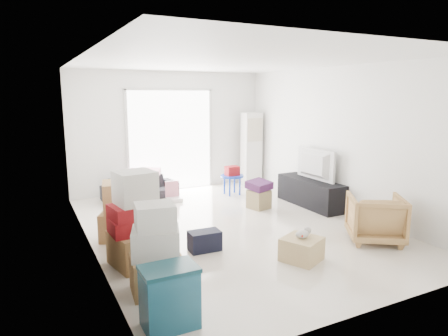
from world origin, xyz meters
name	(u,v)px	position (x,y,z in m)	size (l,w,h in m)	color
room_shell	(232,147)	(0.00, 0.00, 1.35)	(4.98, 6.48, 3.18)	silver
sliding_door	(171,136)	(0.00, 2.98, 1.24)	(2.10, 0.04, 2.33)	white
ac_tower	(251,149)	(1.95, 2.65, 0.88)	(0.45, 0.30, 1.75)	silver
tv_console	(310,193)	(2.00, 0.43, 0.26)	(0.48, 1.59, 0.53)	black
television	(311,176)	(2.00, 0.43, 0.60)	(1.06, 0.61, 0.14)	black
sofa	(140,184)	(-0.88, 2.50, 0.30)	(1.55, 0.45, 0.61)	#242429
pillow_left	(130,168)	(-1.05, 2.55, 0.67)	(0.39, 0.31, 0.12)	#F3B1BB
pillow_right	(151,166)	(-0.61, 2.51, 0.67)	(0.36, 0.29, 0.12)	#F3B1BB
armchair	(375,216)	(1.61, -1.57, 0.39)	(0.76, 0.71, 0.78)	tan
storage_bins	(170,297)	(-1.90, -2.33, 0.31)	(0.53, 0.37, 0.61)	navy
box_stack_a	(156,253)	(-1.80, -1.61, 0.46)	(0.62, 0.56, 1.02)	#A17E48
box_stack_b	(137,225)	(-1.80, -0.78, 0.54)	(0.72, 0.72, 1.24)	#A17E48
box_stack_c	(121,212)	(-1.77, 0.24, 0.44)	(0.76, 0.71, 0.90)	#A17E48
loose_box	(155,224)	(-1.28, 0.14, 0.19)	(0.46, 0.46, 0.39)	#A17E48
duffel_bag	(205,241)	(-0.83, -0.75, 0.14)	(0.44, 0.27, 0.28)	black
ottoman	(259,199)	(0.98, 0.72, 0.18)	(0.36, 0.36, 0.36)	#927F55
blanket	(259,187)	(0.98, 0.72, 0.43)	(0.39, 0.39, 0.14)	#471F4F
kids_table	(232,174)	(1.02, 1.91, 0.45)	(0.51, 0.51, 0.64)	#1035B5
toy_walker	(173,196)	(-0.32, 1.98, 0.11)	(0.33, 0.29, 0.41)	silver
wood_crate	(302,249)	(0.19, -1.65, 0.15)	(0.46, 0.46, 0.31)	#D4B87A
plush_bunny	(304,233)	(0.22, -1.64, 0.37)	(0.26, 0.15, 0.13)	#B2ADA8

